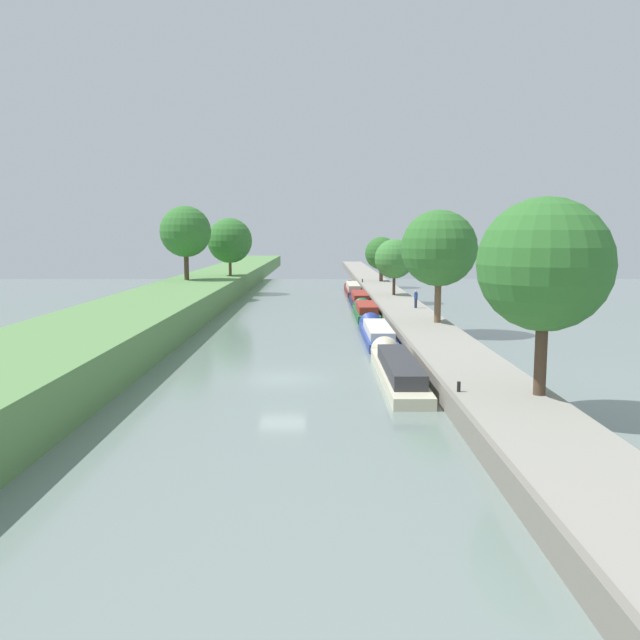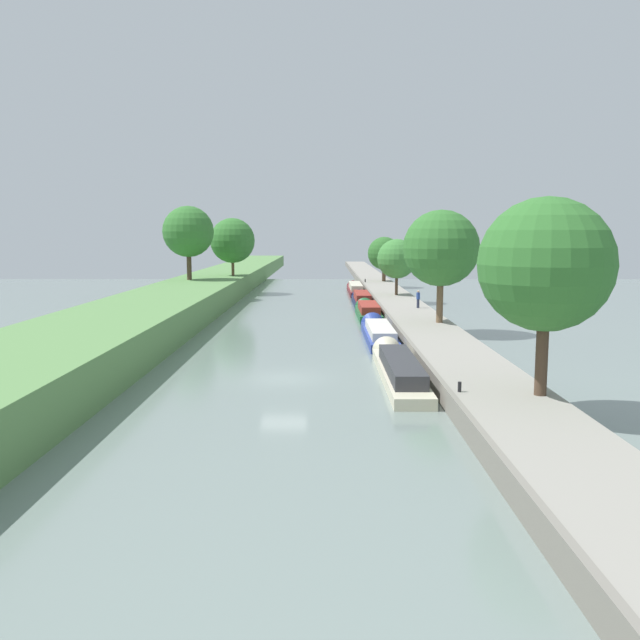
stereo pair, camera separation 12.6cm
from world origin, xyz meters
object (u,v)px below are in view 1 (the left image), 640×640
Objects in this scene: mooring_bollard_near at (461,387)px; mooring_bollard_far at (364,281)px; narrowboat_cream at (399,368)px; narrowboat_blue at (378,332)px; narrowboat_green at (367,311)px; narrowboat_maroon at (355,289)px; narrowboat_navy at (361,299)px; person_walking at (418,299)px.

mooring_bollard_near and mooring_bollard_far have the same top height.
narrowboat_cream reaches higher than narrowboat_blue.
narrowboat_maroon is at bearing 90.00° from narrowboat_green.
mooring_bollard_far reaches higher than narrowboat_green.
mooring_bollard_near is (1.74, -59.62, 0.64)m from narrowboat_maroon.
mooring_bollard_near reaches higher than narrowboat_cream.
narrowboat_maroon reaches higher than narrowboat_cream.
narrowboat_maroon is at bearing 89.88° from narrowboat_cream.
narrowboat_blue is 28.06× the size of mooring_bollard_near.
narrowboat_navy is at bearing -94.70° from mooring_bollard_far.
narrowboat_cream is at bearing -90.10° from narrowboat_blue.
mooring_bollard_far is (1.74, 31.81, 0.66)m from narrowboat_green.
narrowboat_green is 0.74× the size of narrowboat_maroon.
narrowboat_maroon is (-0.00, 25.31, 0.01)m from narrowboat_green.
mooring_bollard_near is (1.85, -7.46, 0.68)m from narrowboat_cream.
person_walking is (4.57, -12.45, 1.29)m from narrowboat_navy.
narrowboat_navy is 13.32m from person_walking.
person_walking reaches higher than mooring_bollard_far.
person_walking is (4.69, 11.92, 1.37)m from narrowboat_blue.
narrowboat_navy is at bearing 92.15° from mooring_bollard_near.
mooring_bollard_far reaches higher than narrowboat_navy.
narrowboat_cream is at bearing -91.80° from mooring_bollard_far.
person_walking is at bearing 85.04° from mooring_bollard_near.
mooring_bollard_near is at bearing -90.00° from mooring_bollard_far.
person_walking reaches higher than mooring_bollard_near.
narrowboat_blue is 21.13m from mooring_bollard_near.
person_walking is at bearing 68.54° from narrowboat_blue.
narrowboat_blue is 1.18× the size of narrowboat_green.
narrowboat_blue is 0.88× the size of narrowboat_maroon.
mooring_bollard_near reaches higher than narrowboat_navy.
narrowboat_navy is 26.45× the size of mooring_bollard_far.
narrowboat_green is 23.77× the size of mooring_bollard_near.
narrowboat_blue is 45.13m from mooring_bollard_far.
mooring_bollard_far is (1.82, 45.09, 0.73)m from narrowboat_blue.
narrowboat_maroon is (0.11, 52.17, 0.04)m from narrowboat_cream.
mooring_bollard_far is (1.70, 20.72, 0.64)m from narrowboat_navy.
mooring_bollard_far reaches higher than narrowboat_blue.
narrowboat_cream is 37.95m from narrowboat_navy.
narrowboat_cream is 7.71m from mooring_bollard_near.
person_walking is at bearing -69.86° from narrowboat_navy.
mooring_bollard_near reaches higher than narrowboat_maroon.
narrowboat_blue is at bearing -90.28° from narrowboat_navy.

